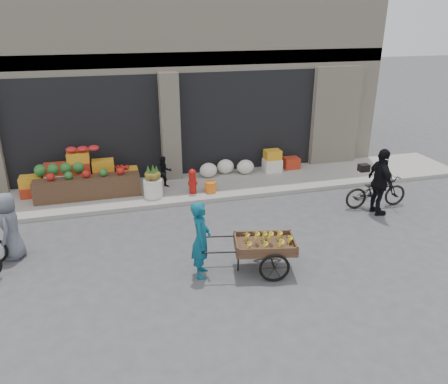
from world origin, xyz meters
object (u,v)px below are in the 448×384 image
object	(u,v)px
fire_hydrant	(193,180)
vendor_grey	(10,226)
pineapple_bin	(153,188)
bicycle	(376,191)
orange_bucket	(210,187)
cyclist	(380,182)
vendor_woman	(201,239)
seated_person	(164,172)
banana_cart	(263,243)

from	to	relation	value
fire_hydrant	vendor_grey	xyz separation A→B (m)	(-4.31, -2.23, 0.23)
pineapple_bin	bicycle	xyz separation A→B (m)	(5.67, -2.00, 0.08)
orange_bucket	cyclist	xyz separation A→B (m)	(3.87, -2.30, 0.60)
vendor_woman	pineapple_bin	bearing A→B (deg)	24.66
fire_hydrant	seated_person	size ratio (longest dim) A/B	0.76
seated_person	cyclist	bearing A→B (deg)	-40.60
pineapple_bin	cyclist	world-z (taller)	cyclist
vendor_grey	cyclist	xyz separation A→B (m)	(8.68, -0.12, 0.14)
orange_bucket	bicycle	size ratio (longest dim) A/B	0.19
bicycle	vendor_grey	bearing A→B (deg)	95.14
fire_hydrant	banana_cart	xyz separation A→B (m)	(0.58, -4.11, 0.11)
bicycle	cyclist	distance (m)	0.61
seated_person	pineapple_bin	bearing A→B (deg)	-133.69
pineapple_bin	fire_hydrant	xyz separation A→B (m)	(1.10, -0.05, 0.13)
bicycle	cyclist	xyz separation A→B (m)	(-0.20, -0.40, 0.42)
cyclist	bicycle	bearing A→B (deg)	-23.23
vendor_grey	bicycle	xyz separation A→B (m)	(8.88, 0.28, -0.28)
fire_hydrant	cyclist	distance (m)	4.97
bicycle	cyclist	bearing A→B (deg)	156.77
vendor_grey	bicycle	size ratio (longest dim) A/B	0.85
banana_cart	bicycle	world-z (taller)	bicycle
orange_bucket	banana_cart	xyz separation A→B (m)	(0.08, -4.06, 0.35)
banana_cart	vendor_grey	xyz separation A→B (m)	(-4.89, 1.88, 0.11)
vendor_woman	vendor_grey	world-z (taller)	vendor_woman
vendor_woman	fire_hydrant	bearing A→B (deg)	8.88
vendor_grey	cyclist	bearing A→B (deg)	93.46
vendor_woman	cyclist	distance (m)	5.24
seated_person	cyclist	distance (m)	5.89
pineapple_bin	banana_cart	bearing A→B (deg)	-67.99
fire_hydrant	bicycle	xyz separation A→B (m)	(4.57, -1.95, -0.05)
seated_person	vendor_woman	world-z (taller)	vendor_woman
cyclist	seated_person	bearing A→B (deg)	62.74
seated_person	orange_bucket	bearing A→B (deg)	-40.26
pineapple_bin	vendor_grey	bearing A→B (deg)	-144.69
banana_cart	vendor_grey	size ratio (longest dim) A/B	1.47
pineapple_bin	fire_hydrant	size ratio (longest dim) A/B	0.73
fire_hydrant	seated_person	bearing A→B (deg)	137.12
cyclist	fire_hydrant	bearing A→B (deg)	65.09
vendor_grey	cyclist	distance (m)	8.68
pineapple_bin	vendor_woman	size ratio (longest dim) A/B	0.33
orange_bucket	vendor_woman	distance (m)	4.09
vendor_woman	bicycle	world-z (taller)	vendor_woman
fire_hydrant	vendor_woman	xyz separation A→B (m)	(-0.63, -3.94, 0.28)
pineapple_bin	banana_cart	size ratio (longest dim) A/B	0.24
fire_hydrant	vendor_grey	bearing A→B (deg)	-152.70
vendor_grey	cyclist	world-z (taller)	cyclist
seated_person	banana_cart	size ratio (longest dim) A/B	0.43
pineapple_bin	bicycle	size ratio (longest dim) A/B	0.30
cyclist	vendor_woman	bearing A→B (deg)	111.09
pineapple_bin	banana_cart	distance (m)	4.49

